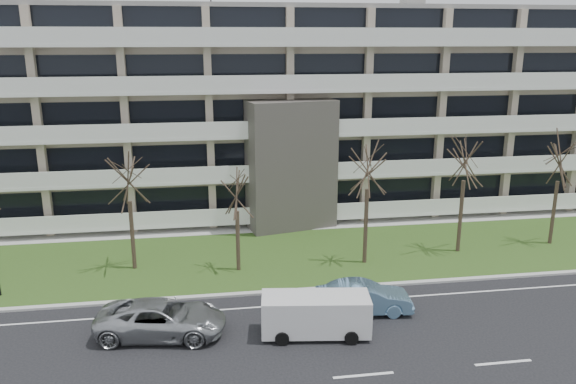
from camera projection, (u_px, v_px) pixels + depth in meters
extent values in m
plane|color=black|center=(363.00, 375.00, 22.43)|extent=(160.00, 160.00, 0.00)
cube|color=#324D19|center=(305.00, 255.00, 34.82)|extent=(90.00, 10.00, 0.06)
cube|color=#B2B2AD|center=(322.00, 289.00, 30.04)|extent=(90.00, 0.35, 0.12)
cube|color=#B2B2AD|center=(291.00, 226.00, 40.06)|extent=(90.00, 2.00, 0.08)
cube|color=white|center=(328.00, 302.00, 28.63)|extent=(90.00, 0.12, 0.01)
cube|color=#BAA790|center=(278.00, 110.00, 44.76)|extent=(60.00, 12.00, 15.00)
cube|color=gray|center=(277.00, 9.00, 42.73)|extent=(60.50, 12.50, 0.30)
cube|color=#4C4742|center=(291.00, 166.00, 38.88)|extent=(6.39, 3.69, 9.00)
cube|color=black|center=(292.00, 201.00, 39.35)|extent=(4.92, 1.19, 3.50)
cube|color=black|center=(289.00, 195.00, 40.45)|extent=(58.00, 0.10, 1.80)
cube|color=white|center=(291.00, 218.00, 40.20)|extent=(58.00, 1.40, 0.22)
cube|color=white|center=(292.00, 212.00, 39.42)|extent=(58.00, 0.08, 1.00)
cube|color=black|center=(289.00, 154.00, 39.65)|extent=(58.00, 0.10, 1.80)
cube|color=white|center=(291.00, 177.00, 39.40)|extent=(58.00, 1.40, 0.22)
cube|color=white|center=(292.00, 171.00, 38.62)|extent=(58.00, 0.08, 1.00)
cube|color=black|center=(289.00, 112.00, 38.86)|extent=(58.00, 0.10, 1.80)
cube|color=white|center=(291.00, 135.00, 38.61)|extent=(58.00, 1.40, 0.22)
cube|color=white|center=(292.00, 128.00, 37.83)|extent=(58.00, 0.08, 1.00)
cube|color=black|center=(289.00, 68.00, 38.06)|extent=(58.00, 0.10, 1.80)
cube|color=white|center=(291.00, 91.00, 37.81)|extent=(58.00, 1.40, 0.22)
cube|color=white|center=(292.00, 82.00, 37.03)|extent=(58.00, 0.08, 1.00)
cube|color=black|center=(289.00, 21.00, 37.27)|extent=(58.00, 0.10, 1.80)
cube|color=white|center=(291.00, 45.00, 37.02)|extent=(58.00, 1.40, 0.22)
cube|color=white|center=(292.00, 35.00, 36.24)|extent=(58.00, 0.08, 1.00)
imported|color=#A1A4A8|center=(162.00, 319.00, 25.29)|extent=(6.10, 3.46, 1.61)
imported|color=#78A9D0|center=(364.00, 298.00, 27.41)|extent=(4.80, 2.08, 1.54)
cube|color=silver|center=(316.00, 314.00, 25.27)|extent=(5.04, 2.41, 1.71)
cube|color=black|center=(316.00, 304.00, 25.14)|extent=(4.66, 2.23, 0.63)
cube|color=silver|center=(366.00, 316.00, 25.36)|extent=(0.53, 1.73, 1.08)
cylinder|color=black|center=(282.00, 339.00, 24.57)|extent=(0.65, 0.30, 0.63)
cylinder|color=black|center=(282.00, 319.00, 26.30)|extent=(0.65, 0.30, 0.63)
cylinder|color=black|center=(351.00, 338.00, 24.63)|extent=(0.65, 0.30, 0.63)
cylinder|color=black|center=(346.00, 318.00, 26.36)|extent=(0.65, 0.30, 0.63)
cylinder|color=#382B21|center=(132.00, 236.00, 32.24)|extent=(0.24, 0.24, 4.12)
cylinder|color=#382B21|center=(238.00, 241.00, 32.10)|extent=(0.24, 0.24, 3.60)
cylinder|color=#382B21|center=(366.00, 227.00, 33.04)|extent=(0.24, 0.24, 4.58)
cylinder|color=#382B21|center=(460.00, 217.00, 34.82)|extent=(0.24, 0.24, 4.64)
cylinder|color=#382B21|center=(553.00, 213.00, 36.22)|extent=(0.24, 0.24, 4.24)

